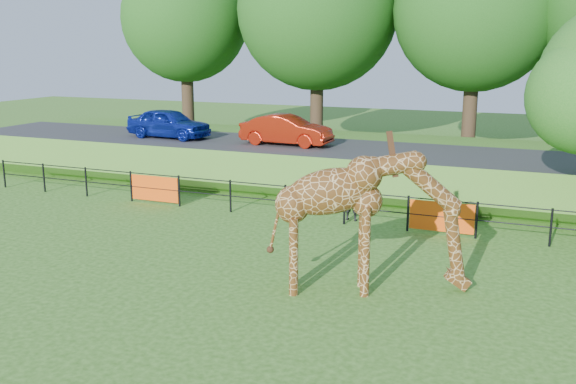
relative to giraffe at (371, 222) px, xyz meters
name	(u,v)px	position (x,y,z in m)	size (l,w,h in m)	color
ground	(225,324)	(-2.22, -2.86, -1.63)	(90.00, 90.00, 0.00)	#2E5B16
giraffe	(371,222)	(0.00, 0.00, 0.00)	(4.58, 0.84, 3.27)	#553011
perimeter_fence	(344,207)	(-2.22, 5.14, -1.08)	(28.07, 0.10, 1.10)	black
embankment	(398,164)	(-2.22, 12.64, -0.98)	(40.00, 9.00, 1.30)	#2E5B16
road	(391,152)	(-2.22, 11.14, -0.27)	(40.00, 5.00, 0.12)	#2A2A2D
car_blue	(169,123)	(-12.29, 10.96, 0.45)	(1.56, 3.88, 1.32)	#152BAE
car_red	(286,130)	(-6.62, 11.01, 0.41)	(1.33, 3.81, 1.26)	#A31D0B
visitor	(352,197)	(-2.14, 5.66, -0.87)	(0.56, 0.37, 1.54)	black
bg_tree_line	(474,8)	(-0.33, 19.14, 5.56)	(37.30, 8.80, 11.82)	#372518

